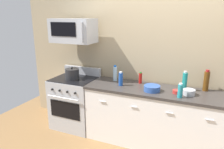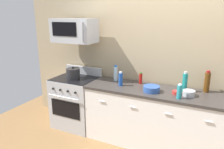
% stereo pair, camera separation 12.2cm
% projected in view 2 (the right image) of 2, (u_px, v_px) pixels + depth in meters
% --- Properties ---
extents(ground_plane, '(6.32, 6.32, 0.00)m').
position_uv_depth(ground_plane, '(153.00, 144.00, 3.40)').
color(ground_plane, olive).
extents(back_wall, '(5.27, 0.10, 2.70)m').
position_uv_depth(back_wall, '(164.00, 57.00, 3.39)').
color(back_wall, tan).
rests_on(back_wall, ground_plane).
extents(counter_unit, '(2.18, 0.66, 0.92)m').
position_uv_depth(counter_unit, '(154.00, 118.00, 3.27)').
color(counter_unit, white).
rests_on(counter_unit, ground_plane).
extents(range_oven, '(0.76, 0.69, 1.07)m').
position_uv_depth(range_oven, '(76.00, 101.00, 3.88)').
color(range_oven, '#B7BABF').
rests_on(range_oven, ground_plane).
extents(microwave, '(0.74, 0.44, 0.40)m').
position_uv_depth(microwave, '(74.00, 31.00, 3.57)').
color(microwave, '#B7BABF').
extents(bottle_hot_sauce_red, '(0.05, 0.05, 0.19)m').
position_uv_depth(bottle_hot_sauce_red, '(141.00, 78.00, 3.42)').
color(bottle_hot_sauce_red, '#B21914').
rests_on(bottle_hot_sauce_red, countertop_slab).
extents(bottle_soda_blue, '(0.07, 0.07, 0.23)m').
position_uv_depth(bottle_soda_blue, '(121.00, 79.00, 3.32)').
color(bottle_soda_blue, '#1E4CA5').
rests_on(bottle_soda_blue, countertop_slab).
extents(bottle_sparkling_teal, '(0.07, 0.07, 0.30)m').
position_uv_depth(bottle_sparkling_teal, '(185.00, 82.00, 3.04)').
color(bottle_sparkling_teal, '#197F7A').
rests_on(bottle_sparkling_teal, countertop_slab).
extents(bottle_water_clear, '(0.07, 0.07, 0.27)m').
position_uv_depth(bottle_water_clear, '(116.00, 73.00, 3.57)').
color(bottle_water_clear, silver).
rests_on(bottle_water_clear, countertop_slab).
extents(bottle_wine_amber, '(0.08, 0.08, 0.32)m').
position_uv_depth(bottle_wine_amber, '(207.00, 82.00, 3.03)').
color(bottle_wine_amber, '#59330F').
rests_on(bottle_wine_amber, countertop_slab).
extents(bottle_dish_soap, '(0.07, 0.07, 0.20)m').
position_uv_depth(bottle_dish_soap, '(179.00, 92.00, 2.80)').
color(bottle_dish_soap, teal).
rests_on(bottle_dish_soap, countertop_slab).
extents(bowl_red_small, '(0.12, 0.12, 0.05)m').
position_uv_depth(bowl_red_small, '(176.00, 92.00, 2.98)').
color(bowl_red_small, '#B72D28').
rests_on(bowl_red_small, countertop_slab).
extents(bowl_blue_mixing, '(0.24, 0.24, 0.08)m').
position_uv_depth(bowl_blue_mixing, '(151.00, 89.00, 3.07)').
color(bowl_blue_mixing, '#2D519E').
rests_on(bowl_blue_mixing, countertop_slab).
extents(bowl_steel_prep, '(0.17, 0.17, 0.08)m').
position_uv_depth(bowl_steel_prep, '(189.00, 93.00, 2.91)').
color(bowl_steel_prep, '#B2B5BA').
rests_on(bowl_steel_prep, countertop_slab).
extents(stockpot, '(0.24, 0.24, 0.22)m').
position_uv_depth(stockpot, '(73.00, 74.00, 3.68)').
color(stockpot, '#262628').
rests_on(stockpot, range_oven).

